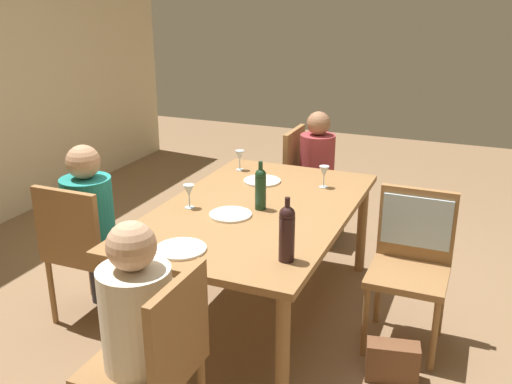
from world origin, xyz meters
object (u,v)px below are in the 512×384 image
at_px(wine_glass_near_left, 324,172).
at_px(dinner_plate_guest_right, 231,215).
at_px(dining_table, 256,218).
at_px(chair_near, 413,245).
at_px(person_man_guest, 92,219).
at_px(dinner_plate_host, 181,249).
at_px(dinner_plate_guest_left, 262,181).
at_px(handbag, 392,362).
at_px(chair_left_end, 157,357).
at_px(wine_glass_near_right, 240,156).
at_px(wine_glass_centre, 189,191).
at_px(chair_right_end, 306,176).
at_px(chair_far_left, 82,244).
at_px(person_woman_host, 133,326).
at_px(wine_bottle_dark_red, 287,232).
at_px(wine_bottle_tall_green, 261,188).
at_px(person_man_bearded, 320,166).

distance_m(wine_glass_near_left, dinner_plate_guest_right, 0.80).
relative_size(dining_table, chair_near, 2.00).
relative_size(dining_table, person_man_guest, 1.62).
bearing_deg(dinner_plate_host, dinner_plate_guest_right, -3.95).
bearing_deg(dinner_plate_guest_left, handbag, -126.93).
relative_size(chair_left_end, dinner_plate_guest_right, 3.65).
relative_size(chair_left_end, dinner_plate_host, 3.46).
xyz_separation_m(wine_glass_near_right, dinner_plate_guest_right, (-0.84, -0.32, -0.10)).
height_order(wine_glass_near_left, wine_glass_centre, same).
height_order(chair_right_end, dinner_plate_guest_left, chair_right_end).
height_order(wine_glass_near_right, dinner_plate_guest_left, wine_glass_near_right).
distance_m(chair_left_end, wine_glass_near_left, 1.86).
height_order(chair_far_left, person_man_guest, person_man_guest).
bearing_deg(person_woman_host, wine_bottle_dark_red, -32.71).
height_order(chair_near, dinner_plate_guest_right, chair_near).
height_order(dining_table, dinner_plate_guest_right, dinner_plate_guest_right).
height_order(chair_left_end, wine_bottle_dark_red, wine_bottle_dark_red).
relative_size(chair_right_end, handbag, 3.29).
height_order(wine_bottle_tall_green, dinner_plate_guest_left, wine_bottle_tall_green).
distance_m(person_man_guest, dinner_plate_guest_left, 1.17).
bearing_deg(chair_far_left, chair_right_end, 64.63).
xyz_separation_m(dinner_plate_host, dinner_plate_guest_left, (1.18, 0.02, 0.00)).
distance_m(chair_left_end, wine_glass_near_right, 2.04).
height_order(chair_near, wine_glass_centre, chair_near).
bearing_deg(handbag, chair_left_end, 138.03).
height_order(wine_bottle_tall_green, handbag, wine_bottle_tall_green).
xyz_separation_m(wine_bottle_dark_red, dinner_plate_host, (-0.10, 0.54, -0.15)).
bearing_deg(person_man_bearded, handbag, 29.03).
height_order(wine_bottle_tall_green, dinner_plate_host, wine_bottle_tall_green).
bearing_deg(dinner_plate_guest_left, chair_near, -107.55).
bearing_deg(person_man_bearded, dining_table, -1.12).
height_order(dining_table, wine_bottle_dark_red, wine_bottle_dark_red).
distance_m(dinner_plate_host, dinner_plate_guest_left, 1.18).
xyz_separation_m(wine_glass_centre, wine_glass_near_right, (0.82, 0.03, 0.00)).
xyz_separation_m(chair_near, wine_glass_near_left, (0.40, 0.66, 0.25)).
distance_m(wine_glass_near_right, dinner_plate_host, 1.40).
bearing_deg(dinner_plate_host, wine_bottle_tall_green, -12.86).
bearing_deg(person_man_bearded, wine_bottle_tall_green, 0.43).
distance_m(wine_bottle_dark_red, dinner_plate_guest_left, 1.23).
bearing_deg(wine_glass_near_right, wine_bottle_tall_green, -146.88).
bearing_deg(chair_near, wine_glass_near_right, -21.75).
bearing_deg(dining_table, handbag, -110.42).
xyz_separation_m(dining_table, wine_glass_near_left, (0.52, -0.28, 0.18)).
height_order(wine_glass_centre, dinner_plate_guest_right, wine_glass_centre).
distance_m(chair_far_left, handbag, 1.93).
relative_size(chair_left_end, wine_glass_centre, 6.17).
distance_m(wine_bottle_tall_green, dinner_plate_guest_left, 0.53).
height_order(person_woman_host, dinner_plate_guest_right, person_woman_host).
height_order(person_man_guest, wine_glass_near_left, person_man_guest).
xyz_separation_m(person_woman_host, wine_bottle_tall_green, (1.28, -0.06, 0.22)).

